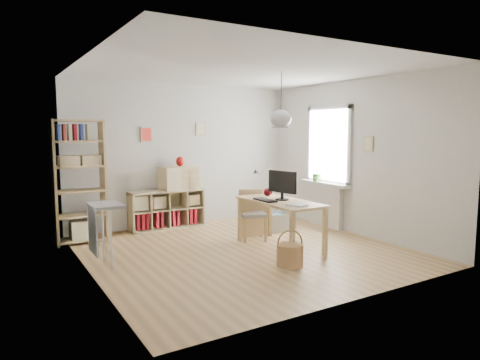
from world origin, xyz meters
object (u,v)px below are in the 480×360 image
chair (252,211)px  cube_shelf (165,212)px  drawer_chest (179,178)px  tall_bookshelf (79,176)px  storage_chest (271,218)px  monitor (282,184)px  desk (280,206)px

chair → cube_shelf: bearing=141.5°
drawer_chest → tall_bookshelf: bearing=176.2°
storage_chest → drawer_chest: bearing=153.0°
cube_shelf → drawer_chest: (0.28, -0.04, 0.64)m
cube_shelf → drawer_chest: drawer_chest is taller
tall_bookshelf → monitor: size_ratio=3.89×
monitor → cube_shelf: bearing=102.0°
monitor → drawer_chest: monitor is taller
tall_bookshelf → chair: (2.52, -1.26, -0.61)m
tall_bookshelf → storage_chest: bearing=-15.2°
chair → monitor: 0.86m
storage_chest → drawer_chest: 1.89m
desk → cube_shelf: desk is taller
tall_bookshelf → chair: size_ratio=2.41×
desk → tall_bookshelf: bearing=143.0°
desk → cube_shelf: 2.48m
desk → chair: 0.71m
desk → chair: bearing=95.7°
drawer_chest → chair: bearing=-77.0°
chair → monitor: (0.13, -0.66, 0.53)m
tall_bookshelf → drawer_chest: (1.84, 0.24, -0.15)m
chair → monitor: monitor is taller
desk → cube_shelf: bearing=114.6°
monitor → tall_bookshelf: bearing=129.8°
chair → tall_bookshelf: bearing=173.2°
cube_shelf → monitor: monitor is taller
storage_chest → cube_shelf: bearing=157.1°
desk → tall_bookshelf: size_ratio=0.75×
cube_shelf → chair: size_ratio=1.68×
tall_bookshelf → cube_shelf: bearing=10.2°
desk → monitor: size_ratio=2.91×
desk → monitor: (0.06, 0.03, 0.35)m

